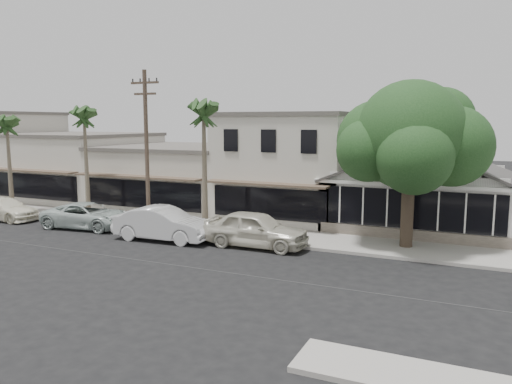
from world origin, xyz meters
The scene contains 15 objects.
ground centered at (0.00, 0.00, 0.00)m, with size 140.00×140.00×0.00m, color black.
sidewalk_north centered at (-8.00, 6.75, 0.07)m, with size 90.00×3.50×0.15m, color #9E9991.
corner_shop centered at (5.00, 12.47, 2.62)m, with size 10.40×8.60×5.10m.
row_building_near centered at (-3.00, 13.50, 3.25)m, with size 8.00×10.00×6.50m, color beige.
row_building_midnear centered at (-12.00, 13.50, 2.10)m, with size 10.00×10.00×4.20m, color silver.
row_building_midfar centered at (-22.50, 13.50, 2.50)m, with size 11.00×10.00×5.00m, color beige.
utility_pole centered at (-9.00, 5.20, 4.79)m, with size 1.80×0.24×9.00m.
car_0 centered at (-1.93, 4.40, 0.90)m, with size 2.13×5.28×1.80m, color beige.
car_1 centered at (-6.93, 3.66, 0.88)m, with size 1.86×5.33×1.76m, color silver.
car_2 centered at (-12.72, 4.33, 0.74)m, with size 2.46×5.33×1.48m, color #B3C1BC.
car_3 centered at (-19.30, 4.05, 0.70)m, with size 1.95×4.81×1.40m, color white.
shade_tree centered at (4.88, 7.26, 5.37)m, with size 7.35×6.65×8.16m.
palm_east centered at (-5.59, 5.70, 6.58)m, with size 3.14×3.14×7.68m.
palm_mid centered at (-14.84, 6.68, 6.40)m, with size 2.85×2.85×7.45m.
palm_west centered at (-20.54, 5.65, 5.95)m, with size 2.94×2.94×6.97m.
Camera 1 is at (8.13, -17.63, 6.20)m, focal length 35.00 mm.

